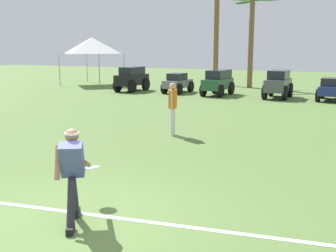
{
  "coord_description": "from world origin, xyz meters",
  "views": [
    {
      "loc": [
        3.7,
        -4.87,
        2.63
      ],
      "look_at": [
        -0.0,
        3.33,
        0.9
      ],
      "focal_mm": 45.0,
      "sensor_mm": 36.0,
      "label": 1
    }
  ],
  "objects_px": {
    "parked_car_slot_c": "(218,82)",
    "parked_car_slot_e": "(330,89)",
    "teammate_near_sideline": "(173,104)",
    "parked_car_slot_a": "(132,78)",
    "frisbee_thrower": "(72,171)",
    "frisbee_in_flight": "(92,168)",
    "event_tent": "(92,46)",
    "parked_car_slot_d": "(278,83)",
    "palm_tree_far_left": "(217,22)",
    "parked_car_slot_b": "(178,83)",
    "palm_tree_left_of_centre": "(251,33)"
  },
  "relations": [
    {
      "from": "parked_car_slot_a",
      "to": "event_tent",
      "type": "xyz_separation_m",
      "value": [
        -4.38,
        2.45,
        1.88
      ]
    },
    {
      "from": "parked_car_slot_b",
      "to": "event_tent",
      "type": "xyz_separation_m",
      "value": [
        -7.16,
        2.16,
        2.06
      ]
    },
    {
      "from": "teammate_near_sideline",
      "to": "parked_car_slot_c",
      "type": "height_order",
      "value": "teammate_near_sideline"
    },
    {
      "from": "parked_car_slot_e",
      "to": "palm_tree_left_of_centre",
      "type": "distance_m",
      "value": 7.56
    },
    {
      "from": "teammate_near_sideline",
      "to": "parked_car_slot_d",
      "type": "distance_m",
      "value": 10.53
    },
    {
      "from": "frisbee_in_flight",
      "to": "parked_car_slot_c",
      "type": "xyz_separation_m",
      "value": [
        -2.85,
        15.94,
        0.12
      ]
    },
    {
      "from": "parked_car_slot_a",
      "to": "frisbee_in_flight",
      "type": "bearing_deg",
      "value": -63.05
    },
    {
      "from": "parked_car_slot_a",
      "to": "palm_tree_left_of_centre",
      "type": "height_order",
      "value": "palm_tree_left_of_centre"
    },
    {
      "from": "frisbee_in_flight",
      "to": "parked_car_slot_e",
      "type": "bearing_deg",
      "value": 80.11
    },
    {
      "from": "frisbee_thrower",
      "to": "palm_tree_far_left",
      "type": "xyz_separation_m",
      "value": [
        -5.18,
        22.84,
        3.38
      ]
    },
    {
      "from": "parked_car_slot_e",
      "to": "palm_tree_far_left",
      "type": "relative_size",
      "value": 0.31
    },
    {
      "from": "parked_car_slot_b",
      "to": "parked_car_slot_d",
      "type": "relative_size",
      "value": 0.95
    },
    {
      "from": "parked_car_slot_c",
      "to": "parked_car_slot_e",
      "type": "distance_m",
      "value": 5.64
    },
    {
      "from": "teammate_near_sideline",
      "to": "parked_car_slot_a",
      "type": "height_order",
      "value": "teammate_near_sideline"
    },
    {
      "from": "parked_car_slot_a",
      "to": "parked_car_slot_d",
      "type": "height_order",
      "value": "same"
    },
    {
      "from": "parked_car_slot_c",
      "to": "parked_car_slot_e",
      "type": "height_order",
      "value": "parked_car_slot_c"
    },
    {
      "from": "frisbee_in_flight",
      "to": "parked_car_slot_b",
      "type": "distance_m",
      "value": 16.98
    },
    {
      "from": "parked_car_slot_a",
      "to": "parked_car_slot_c",
      "type": "distance_m",
      "value": 5.21
    },
    {
      "from": "parked_car_slot_a",
      "to": "parked_car_slot_e",
      "type": "relative_size",
      "value": 1.07
    },
    {
      "from": "parked_car_slot_b",
      "to": "palm_tree_left_of_centre",
      "type": "distance_m",
      "value": 6.25
    },
    {
      "from": "parked_car_slot_d",
      "to": "frisbee_thrower",
      "type": "bearing_deg",
      "value": -90.31
    },
    {
      "from": "teammate_near_sideline",
      "to": "parked_car_slot_e",
      "type": "height_order",
      "value": "teammate_near_sideline"
    },
    {
      "from": "parked_car_slot_c",
      "to": "palm_tree_far_left",
      "type": "distance_m",
      "value": 7.3
    },
    {
      "from": "frisbee_thrower",
      "to": "parked_car_slot_c",
      "type": "bearing_deg",
      "value": 100.38
    },
    {
      "from": "teammate_near_sideline",
      "to": "palm_tree_far_left",
      "type": "distance_m",
      "value": 17.31
    },
    {
      "from": "frisbee_in_flight",
      "to": "event_tent",
      "type": "distance_m",
      "value": 22.22
    },
    {
      "from": "palm_tree_far_left",
      "to": "palm_tree_left_of_centre",
      "type": "height_order",
      "value": "palm_tree_far_left"
    },
    {
      "from": "parked_car_slot_a",
      "to": "parked_car_slot_c",
      "type": "bearing_deg",
      "value": 1.03
    },
    {
      "from": "frisbee_thrower",
      "to": "palm_tree_far_left",
      "type": "bearing_deg",
      "value": 102.78
    },
    {
      "from": "parked_car_slot_e",
      "to": "event_tent",
      "type": "xyz_separation_m",
      "value": [
        -15.23,
        2.28,
        2.06
      ]
    },
    {
      "from": "frisbee_in_flight",
      "to": "parked_car_slot_e",
      "type": "relative_size",
      "value": 0.16
    },
    {
      "from": "parked_car_slot_e",
      "to": "palm_tree_left_of_centre",
      "type": "relative_size",
      "value": 0.39
    },
    {
      "from": "parked_car_slot_c",
      "to": "palm_tree_left_of_centre",
      "type": "bearing_deg",
      "value": 83.54
    },
    {
      "from": "frisbee_thrower",
      "to": "frisbee_in_flight",
      "type": "distance_m",
      "value": 0.87
    },
    {
      "from": "frisbee_thrower",
      "to": "parked_car_slot_a",
      "type": "xyz_separation_m",
      "value": [
        -8.28,
        16.67,
        -0.05
      ]
    },
    {
      "from": "frisbee_in_flight",
      "to": "palm_tree_far_left",
      "type": "xyz_separation_m",
      "value": [
        -4.96,
        22.02,
        3.58
      ]
    },
    {
      "from": "parked_car_slot_c",
      "to": "parked_car_slot_e",
      "type": "relative_size",
      "value": 1.09
    },
    {
      "from": "frisbee_in_flight",
      "to": "parked_car_slot_e",
      "type": "height_order",
      "value": "parked_car_slot_e"
    },
    {
      "from": "event_tent",
      "to": "palm_tree_far_left",
      "type": "bearing_deg",
      "value": 26.48
    },
    {
      "from": "parked_car_slot_c",
      "to": "palm_tree_left_of_centre",
      "type": "relative_size",
      "value": 0.43
    },
    {
      "from": "teammate_near_sideline",
      "to": "parked_car_slot_d",
      "type": "relative_size",
      "value": 0.66
    },
    {
      "from": "frisbee_thrower",
      "to": "palm_tree_left_of_centre",
      "type": "bearing_deg",
      "value": 96.64
    },
    {
      "from": "parked_car_slot_b",
      "to": "event_tent",
      "type": "relative_size",
      "value": 0.69
    },
    {
      "from": "teammate_near_sideline",
      "to": "parked_car_slot_d",
      "type": "xyz_separation_m",
      "value": [
        1.23,
        10.46,
        -0.2
      ]
    },
    {
      "from": "teammate_near_sideline",
      "to": "palm_tree_left_of_centre",
      "type": "bearing_deg",
      "value": 95.13
    },
    {
      "from": "palm_tree_far_left",
      "to": "frisbee_thrower",
      "type": "bearing_deg",
      "value": -77.22
    },
    {
      "from": "frisbee_in_flight",
      "to": "palm_tree_left_of_centre",
      "type": "height_order",
      "value": "palm_tree_left_of_centre"
    },
    {
      "from": "parked_car_slot_d",
      "to": "palm_tree_far_left",
      "type": "distance_m",
      "value": 8.74
    },
    {
      "from": "frisbee_in_flight",
      "to": "event_tent",
      "type": "relative_size",
      "value": 0.11
    },
    {
      "from": "frisbee_in_flight",
      "to": "parked_car_slot_b",
      "type": "bearing_deg",
      "value": 108.12
    }
  ]
}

